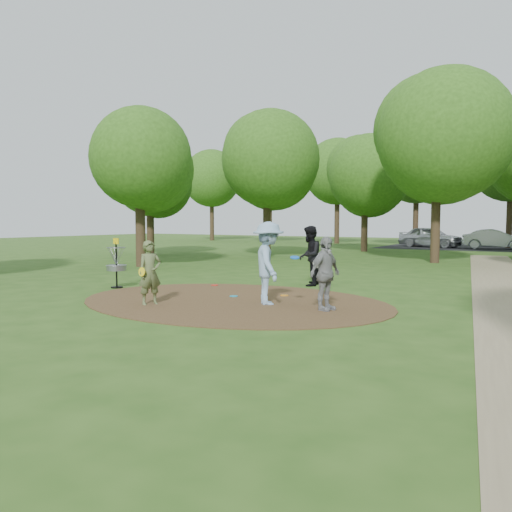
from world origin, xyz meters
The scene contains 15 objects.
ground centered at (0.00, 0.00, 0.00)m, with size 100.00×100.00×0.00m, color #2D5119.
dirt_clearing centered at (0.00, 0.00, 0.01)m, with size 8.40×8.40×0.02m, color #47301C.
parking_lot centered at (2.00, 30.00, 0.00)m, with size 14.00×8.00×0.01m, color black.
player_observer_with_disc centered at (-1.41, -1.51, 0.80)m, with size 0.59×0.69×1.59m.
player_throwing_with_disc centered at (1.06, 0.04, 1.03)m, with size 1.60×1.51×2.06m.
player_walking_with_disc centered at (0.40, 3.85, 0.96)m, with size 0.92×1.08×1.92m.
player_waiting_with_disc centered at (2.60, -0.04, 0.86)m, with size 0.65×1.08×1.72m.
disc_ground_cyan centered at (-0.34, 0.59, 0.03)m, with size 0.22×0.22×0.02m, color #1797BF.
disc_ground_blue centered at (1.04, 0.00, 0.03)m, with size 0.22×0.22×0.02m, color #0C24D4.
disc_ground_red centered at (-2.15, 2.21, 0.03)m, with size 0.22×0.22×0.02m, color red.
car_left centered at (-1.31, 29.78, 0.82)m, with size 1.93×4.79×1.63m, color #A9ADB1.
car_right centered at (3.28, 29.51, 0.73)m, with size 1.54×4.42×1.46m, color #A1A2A9.
disc_ground_orange centered at (0.77, 1.44, 0.03)m, with size 0.22×0.22×0.02m, color orange.
disc_golf_basket centered at (-4.50, 0.30, 0.87)m, with size 0.63×0.63×1.54m.
tree_ring centered at (3.67, 10.13, 5.39)m, with size 37.53×45.73×9.73m.
Camera 1 is at (7.12, -10.61, 2.08)m, focal length 35.00 mm.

